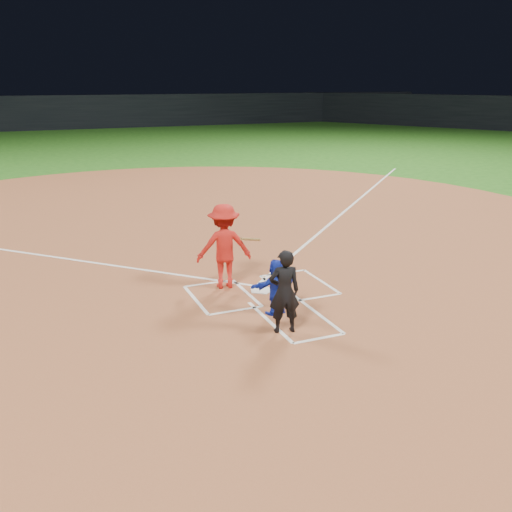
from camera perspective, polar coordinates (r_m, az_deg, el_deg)
name	(u,v)px	position (r m, az deg, el deg)	size (l,w,h in m)	color
ground	(261,291)	(13.30, 0.53, -3.49)	(120.00, 120.00, 0.00)	#215B16
home_plate_dirt	(189,230)	(18.71, -6.70, 2.59)	(28.00, 28.00, 0.01)	brown
stadium_wall_far	(67,112)	(59.71, -18.39, 13.48)	(80.00, 1.20, 3.20)	black
home_plate	(261,290)	(13.29, 0.53, -3.41)	(0.60, 0.60, 0.02)	silver
catcher	(276,287)	(11.83, 2.05, -3.07)	(1.10, 0.35, 1.18)	#152AB1
umpire	(284,292)	(10.91, 2.85, -3.57)	(0.60, 0.40, 1.66)	black
chalk_markings	(195,235)	(18.04, -6.07, 2.09)	(28.35, 17.32, 0.01)	white
batter_at_plate	(224,246)	(13.23, -3.21, 0.97)	(1.65, 0.95, 1.99)	red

